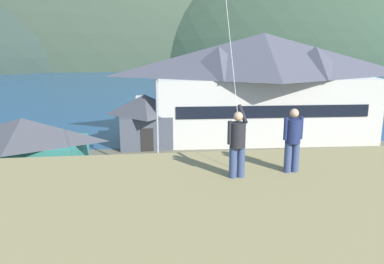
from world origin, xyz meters
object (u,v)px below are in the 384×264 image
parked_car_mid_row_far (154,216)px  person_kite_flyer (237,142)px  moored_boat_wharfside (142,107)px  parked_car_back_row_left (244,175)px  storage_shed_near_lot (25,158)px  parked_car_corner_spot (365,211)px  parked_car_front_row_red (265,225)px  parking_light_pole (157,121)px  harbor_lodge (263,83)px  person_companion (293,138)px  storage_shed_waterside (145,119)px  parked_car_lone_by_shed (315,180)px  parked_car_front_row_end (143,176)px  wharf_dock (168,112)px

parked_car_mid_row_far → person_kite_flyer: (2.06, -9.52, 6.42)m
moored_boat_wharfside → parked_car_back_row_left: (6.96, -28.59, 0.34)m
storage_shed_near_lot → parked_car_corner_spot: (18.76, -6.24, -1.65)m
parked_car_front_row_red → parking_light_pole: parking_light_pole is taller
harbor_lodge → parking_light_pole: (-10.73, -10.56, -1.37)m
harbor_lodge → person_companion: size_ratio=12.74×
harbor_lodge → storage_shed_waterside: 12.11m
parked_car_lone_by_shed → parked_car_front_row_end: bearing=170.3°
wharf_dock → parked_car_front_row_end: size_ratio=3.06×
parked_car_mid_row_far → parked_car_front_row_end: bearing=95.6°
harbor_lodge → storage_shed_waterside: bearing=-171.6°
storage_shed_waterside → parking_light_pole: 9.05m
parked_car_front_row_end → parking_light_pole: parking_light_pole is taller
moored_boat_wharfside → parked_car_corner_spot: bearing=-71.2°
parked_car_back_row_left → parking_light_pole: (-5.61, 3.57, 3.02)m
storage_shed_waterside → parked_car_mid_row_far: storage_shed_waterside is taller
parked_car_corner_spot → person_companion: 13.01m
storage_shed_waterside → wharf_dock: storage_shed_waterside is taller
parked_car_mid_row_far → parking_light_pole: parking_light_pole is taller
parked_car_lone_by_shed → parked_car_corner_spot: bearing=-82.6°
moored_boat_wharfside → parked_car_back_row_left: bearing=-76.3°
parked_car_front_row_red → person_kite_flyer: (-3.31, -7.83, 6.42)m
storage_shed_waterside → moored_boat_wharfside: storage_shed_waterside is taller
parked_car_mid_row_far → parked_car_back_row_left: (6.12, 5.58, 0.00)m
parked_car_front_row_end → person_companion: (4.22, -15.32, 6.40)m
parked_car_corner_spot → parked_car_lone_by_shed: size_ratio=1.03×
parked_car_front_row_red → storage_shed_near_lot: bearing=151.1°
moored_boat_wharfside → parked_car_mid_row_far: bearing=-88.6°
wharf_dock → person_companion: size_ratio=7.44×
moored_boat_wharfside → parked_car_back_row_left: size_ratio=1.50×
harbor_lodge → wharf_dock: bearing=125.7°
harbor_lodge → person_companion: (-7.61, -28.98, 2.01)m
parking_light_pole → parked_car_front_row_red: bearing=-65.8°
parking_light_pole → person_companion: size_ratio=3.96×
wharf_dock → parked_car_back_row_left: bearing=-82.2°
harbor_lodge → person_kite_flyer: (-9.17, -29.23, 2.03)m
parked_car_front_row_end → storage_shed_waterside: bearing=88.9°
harbor_lodge → person_kite_flyer: bearing=-107.4°
storage_shed_near_lot → parked_car_mid_row_far: size_ratio=1.82×
parked_car_corner_spot → parked_car_front_row_red: bearing=-170.4°
moored_boat_wharfside → wharf_dock: bearing=-35.0°
storage_shed_waterside → parked_car_corner_spot: bearing=-58.6°
storage_shed_waterside → parked_car_front_row_end: (-0.23, -11.96, -1.40)m
storage_shed_waterside → parked_car_front_row_red: storage_shed_waterside is taller
wharf_dock → harbor_lodge: bearing=-54.3°
harbor_lodge → moored_boat_wharfside: bearing=129.9°
wharf_dock → parked_car_lone_by_shed: size_ratio=3.08×
storage_shed_waterside → parked_car_corner_spot: 21.99m
parked_car_corner_spot → parked_car_front_row_end: same height
parked_car_corner_spot → person_companion: size_ratio=2.49×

